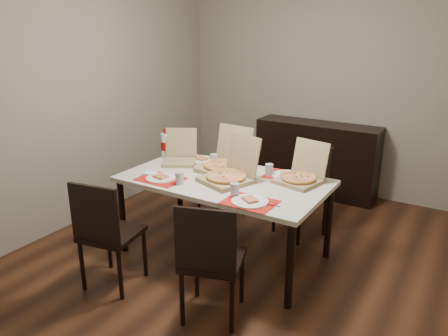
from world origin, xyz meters
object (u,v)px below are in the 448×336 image
at_px(chair_near_right, 210,257).
at_px(sideboard, 316,158).
at_px(pizza_box_center, 229,175).
at_px(dip_bowl, 241,173).
at_px(chair_far_right, 306,185).
at_px(chair_near_left, 106,231).
at_px(chair_far_left, 226,170).
at_px(soda_bottle, 166,145).
at_px(dining_table, 224,186).

bearing_deg(chair_near_right, sideboard, 95.15).
distance_m(pizza_box_center, dip_bowl, 0.21).
distance_m(chair_far_right, pizza_box_center, 0.99).
relative_size(chair_far_right, dip_bowl, 7.21).
distance_m(chair_near_left, chair_far_right, 2.03).
relative_size(chair_near_left, chair_far_left, 1.00).
distance_m(chair_far_right, dip_bowl, 0.80).
bearing_deg(chair_far_left, soda_bottle, -123.76).
distance_m(chair_far_right, soda_bottle, 1.48).
height_order(chair_near_right, soda_bottle, soda_bottle).
height_order(dining_table, pizza_box_center, pizza_box_center).
height_order(chair_near_right, chair_far_left, same).
height_order(chair_far_left, dip_bowl, chair_far_left).
xyz_separation_m(chair_far_right, pizza_box_center, (-0.39, -0.86, 0.30)).
bearing_deg(chair_far_left, chair_near_right, -62.25).
bearing_deg(pizza_box_center, soda_bottle, 162.86).
bearing_deg(chair_near_right, chair_near_left, -174.79).
xyz_separation_m(chair_near_right, chair_far_right, (0.05, 1.69, 0.00)).
bearing_deg(chair_near_right, dining_table, 115.68).
distance_m(pizza_box_center, soda_bottle, 0.97).
relative_size(chair_far_left, chair_far_right, 1.00).
bearing_deg(chair_far_right, chair_far_left, -179.78).
relative_size(chair_far_left, pizza_box_center, 1.73).
xyz_separation_m(chair_far_right, soda_bottle, (-1.32, -0.58, 0.36)).
height_order(pizza_box_center, soda_bottle, pizza_box_center).
relative_size(chair_near_right, chair_far_left, 1.00).
relative_size(chair_far_left, dip_bowl, 7.21).
xyz_separation_m(sideboard, chair_near_left, (-0.67, -2.90, 0.06)).
relative_size(chair_near_right, soda_bottle, 3.12).
distance_m(chair_near_left, chair_near_right, 0.93).
xyz_separation_m(chair_near_right, soda_bottle, (-1.27, 1.12, 0.36)).
bearing_deg(chair_far_right, sideboard, 104.94).
relative_size(chair_near_left, pizza_box_center, 1.73).
bearing_deg(sideboard, pizza_box_center, -92.56).
height_order(chair_far_right, dip_bowl, chair_far_right).
xyz_separation_m(chair_near_left, soda_bottle, (-0.34, 1.20, 0.36)).
xyz_separation_m(sideboard, soda_bottle, (-1.02, -1.70, 0.43)).
xyz_separation_m(pizza_box_center, soda_bottle, (-0.93, 0.29, 0.07)).
xyz_separation_m(dining_table, pizza_box_center, (0.07, -0.03, 0.13)).
bearing_deg(soda_bottle, chair_near_right, -41.32).
height_order(dining_table, chair_near_right, chair_near_right).
xyz_separation_m(chair_near_left, dip_bowl, (0.59, 1.12, 0.25)).
relative_size(chair_far_left, soda_bottle, 3.12).
bearing_deg(soda_bottle, dining_table, -16.40).
bearing_deg(chair_near_right, chair_far_right, 88.44).
height_order(sideboard, dip_bowl, sideboard).
distance_m(dip_bowl, soda_bottle, 0.94).
bearing_deg(dining_table, sideboard, 85.24).
bearing_deg(chair_near_left, chair_far_right, 61.28).
distance_m(sideboard, dip_bowl, 1.81).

